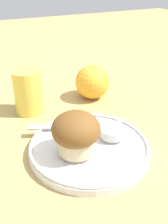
{
  "coord_description": "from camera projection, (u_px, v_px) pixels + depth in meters",
  "views": [
    {
      "loc": [
        -0.19,
        -0.34,
        0.3
      ],
      "look_at": [
        -0.0,
        0.03,
        0.06
      ],
      "focal_mm": 40.0,
      "sensor_mm": 36.0,
      "label": 1
    }
  ],
  "objects": [
    {
      "name": "ground_plane",
      "position": [
        92.0,
        143.0,
        0.49
      ],
      "size": [
        3.0,
        3.0,
        0.0
      ],
      "primitive_type": "plane",
      "color": "tan"
    },
    {
      "name": "berry_pair",
      "position": [
        72.0,
        133.0,
        0.47
      ],
      "size": [
        0.03,
        0.02,
        0.02
      ],
      "color": "maroon",
      "rests_on": "plate"
    },
    {
      "name": "muffin",
      "position": [
        76.0,
        133.0,
        0.42
      ],
      "size": [
        0.08,
        0.08,
        0.07
      ],
      "color": "beige",
      "rests_on": "plate"
    },
    {
      "name": "cream_ramekin",
      "position": [
        112.0,
        131.0,
        0.47
      ],
      "size": [
        0.05,
        0.05,
        0.02
      ],
      "color": "silver",
      "rests_on": "plate"
    },
    {
      "name": "butter_knife",
      "position": [
        76.0,
        125.0,
        0.51
      ],
      "size": [
        0.18,
        0.09,
        0.0
      ],
      "rotation": [
        0.0,
        0.0,
        -0.39
      ],
      "color": "#B7B7BC",
      "rests_on": "plate"
    },
    {
      "name": "orange_fruit",
      "position": [
        92.0,
        82.0,
        0.65
      ],
      "size": [
        0.09,
        0.09,
        0.09
      ],
      "color": "#F4A82D",
      "rests_on": "ground_plane"
    },
    {
      "name": "plate",
      "position": [
        89.0,
        147.0,
        0.46
      ],
      "size": [
        0.22,
        0.22,
        0.02
      ],
      "color": "white",
      "rests_on": "ground_plane"
    },
    {
      "name": "juice_glass",
      "position": [
        28.0,
        92.0,
        0.58
      ],
      "size": [
        0.07,
        0.07,
        0.1
      ],
      "color": "#EAD14C",
      "rests_on": "ground_plane"
    }
  ]
}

